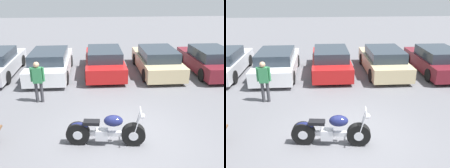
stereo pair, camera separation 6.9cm
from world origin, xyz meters
TOP-DOWN VIEW (x-y plane):
  - ground_plane at (0.00, 0.00)m, footprint 60.00×60.00m
  - motorcycle at (-0.55, -0.38)m, footprint 2.19×0.70m
  - parked_car_white at (-2.88, 5.64)m, footprint 1.90×4.39m
  - parked_car_red at (-0.24, 5.81)m, footprint 1.90×4.39m
  - parked_car_champagne at (2.40, 5.65)m, footprint 1.90×4.39m
  - parked_car_maroon at (5.05, 5.49)m, footprint 1.90×4.39m
  - person_standing at (-2.87, 2.55)m, footprint 0.52×0.21m

SIDE VIEW (x-z plane):
  - ground_plane at x=0.00m, z-range 0.00..0.00m
  - motorcycle at x=-0.55m, z-range -0.10..0.95m
  - parked_car_white at x=-2.88m, z-range -0.03..1.24m
  - parked_car_red at x=-0.24m, z-range -0.03..1.24m
  - parked_car_champagne at x=2.40m, z-range -0.03..1.24m
  - parked_car_maroon at x=5.05m, z-range -0.03..1.24m
  - person_standing at x=-2.87m, z-range 0.14..1.72m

